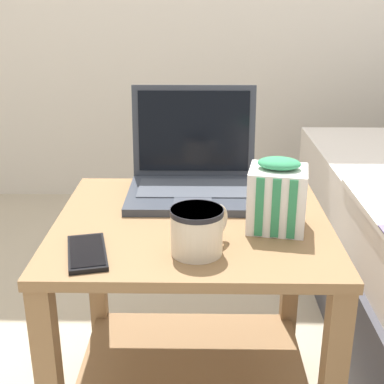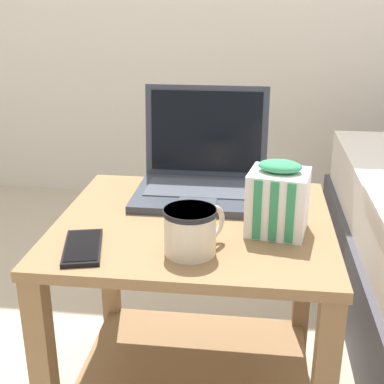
{
  "view_description": "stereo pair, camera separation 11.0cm",
  "coord_description": "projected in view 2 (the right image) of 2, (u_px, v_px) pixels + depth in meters",
  "views": [
    {
      "loc": [
        0.02,
        -1.07,
        1.02
      ],
      "look_at": [
        0.0,
        -0.04,
        0.63
      ],
      "focal_mm": 50.0,
      "sensor_mm": 36.0,
      "label": 1
    },
    {
      "loc": [
        0.13,
        -1.07,
        1.02
      ],
      "look_at": [
        0.0,
        -0.04,
        0.63
      ],
      "focal_mm": 50.0,
      "sensor_mm": 36.0,
      "label": 2
    }
  ],
  "objects": [
    {
      "name": "mug_front_left",
      "position": [
        191.0,
        228.0,
        1.01
      ],
      "size": [
        0.11,
        0.12,
        0.09
      ],
      "color": "beige",
      "rests_on": "bedside_table"
    },
    {
      "name": "cell_phone",
      "position": [
        83.0,
        247.0,
        1.03
      ],
      "size": [
        0.1,
        0.16,
        0.01
      ],
      "color": "black",
      "rests_on": "bedside_table"
    },
    {
      "name": "bedside_table",
      "position": [
        194.0,
        298.0,
        1.24
      ],
      "size": [
        0.6,
        0.54,
        0.55
      ],
      "color": "olive",
      "rests_on": "ground_plane"
    },
    {
      "name": "snack_bag",
      "position": [
        278.0,
        200.0,
        1.09
      ],
      "size": [
        0.13,
        0.13,
        0.15
      ],
      "color": "white",
      "rests_on": "bedside_table"
    },
    {
      "name": "laptop",
      "position": [
        202.0,
        173.0,
        1.31
      ],
      "size": [
        0.31,
        0.26,
        0.25
      ],
      "color": "#333842",
      "rests_on": "bedside_table"
    }
  ]
}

